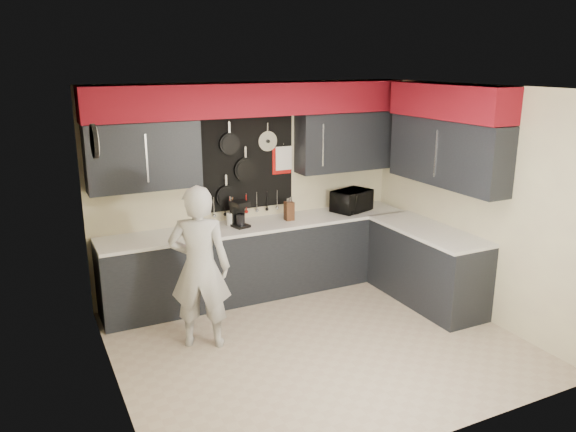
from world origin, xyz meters
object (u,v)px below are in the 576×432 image
microwave (352,201)px  person (200,268)px  knife_block (289,211)px  utensil_crock (232,219)px  coffee_maker (239,213)px

microwave → person: person is taller
microwave → knife_block: 0.93m
utensil_crock → knife_block: bearing=-8.1°
microwave → knife_block: bearing=161.8°
utensil_crock → coffee_maker: size_ratio=0.51×
knife_block → coffee_maker: size_ratio=0.74×
coffee_maker → microwave: bearing=-14.1°
utensil_crock → coffee_maker: (0.07, -0.08, 0.08)m
microwave → utensil_crock: microwave is taller
person → coffee_maker: bearing=-104.2°
microwave → coffee_maker: (-1.59, -0.01, 0.02)m
person → knife_block: bearing=-121.6°
utensil_crock → person: size_ratio=0.09×
knife_block → microwave: bearing=3.6°
knife_block → person: 1.73m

